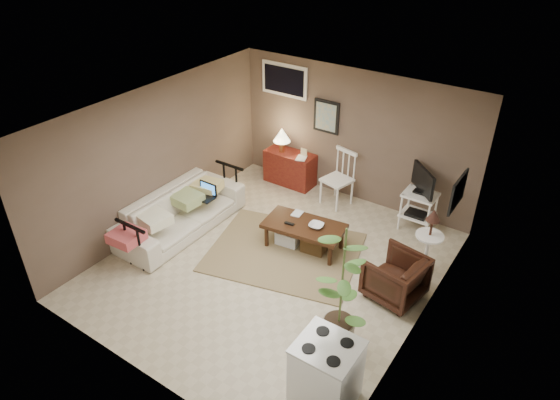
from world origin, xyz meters
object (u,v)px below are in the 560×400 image
Objects in this scene: potted_plant at (342,285)px; stove at (326,373)px; spindle_chair at (338,180)px; tv_stand at (420,198)px; sofa at (180,206)px; side_table at (430,234)px; armchair at (395,275)px; coffee_table at (303,234)px; red_console at (289,165)px.

potted_plant is 2.08× the size of stove.
potted_plant reaches higher than stove.
tv_stand is at bearing 1.01° from spindle_chair.
potted_plant is 1.00m from stove.
side_table reaches higher than sofa.
armchair is at bearing 79.08° from potted_plant.
side_table is 1.27× the size of stove.
coffee_table is 1.55× the size of stove.
spindle_chair is 1.50m from tv_stand.
sofa is 3.95m from stove.
red_console is 1.10× the size of spindle_chair.
red_console is at bearing 177.46° from tv_stand.
coffee_table is at bearing 134.35° from potted_plant.
red_console is 1.04× the size of side_table.
coffee_table is 2.11m from red_console.
tv_stand reaches higher than spindle_chair.
armchair is at bearing -32.23° from red_console.
sofa is 3.47m from potted_plant.
potted_plant reaches higher than side_table.
tv_stand is at bearing -2.54° from red_console.
spindle_chair reaches higher than sofa.
potted_plant is at bearing -48.18° from red_console.
red_console is 3.52m from armchair.
armchair is 2.00m from stove.
sofa is at bearing -160.29° from coffee_table.
red_console is 1.14m from spindle_chair.
red_console is at bearing -14.67° from sofa.
tv_stand reaches higher than armchair.
spindle_chair is 2.23m from side_table.
sofa is 3.61m from armchair.
coffee_table is 1.65m from armchair.
coffee_table is 0.75× the size of potted_plant.
tv_stand reaches higher than coffee_table.
coffee_table is 0.57× the size of sofa.
side_table is at bearing 178.13° from armchair.
coffee_table is 2.81m from stove.
tv_stand reaches higher than sofa.
sofa reaches higher than coffee_table.
side_table is (3.14, -1.10, 0.28)m from red_console.
spindle_chair is at bearing -123.15° from armchair.
stove is (0.05, -2.00, 0.06)m from armchair.
red_console is (-1.34, 1.63, 0.12)m from coffee_table.
stove reaches higher than armchair.
red_console is 1.31× the size of stove.
armchair is (2.97, -1.87, -0.02)m from red_console.
sofa is 2.26× the size of spindle_chair.
red_console is 3.34m from side_table.
coffee_table is at bearing -163.53° from side_table.
sofa is (-1.95, -0.70, 0.19)m from coffee_table.
spindle_chair is (1.13, -0.14, 0.09)m from red_console.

